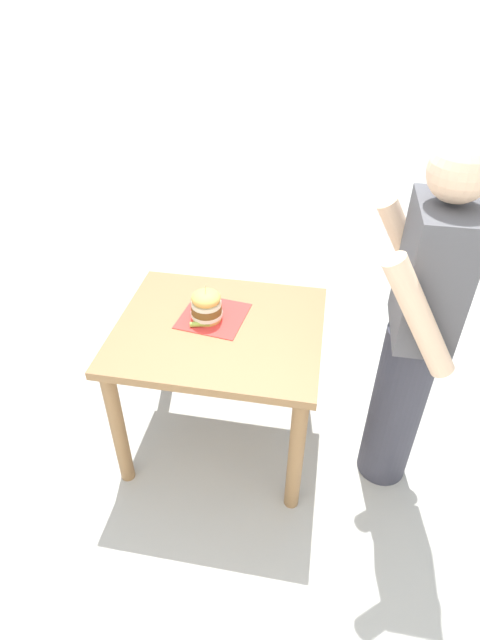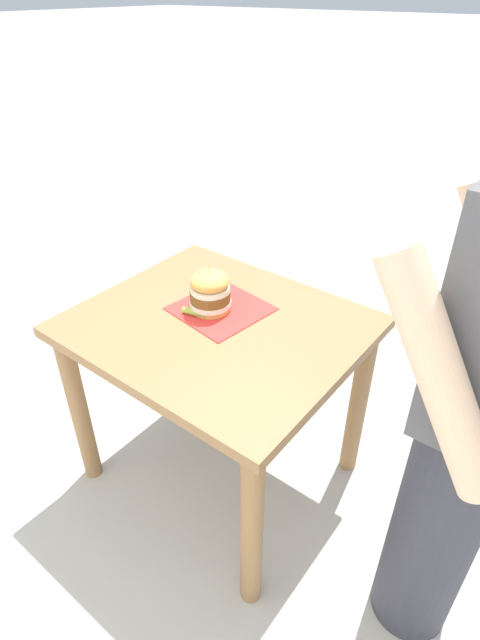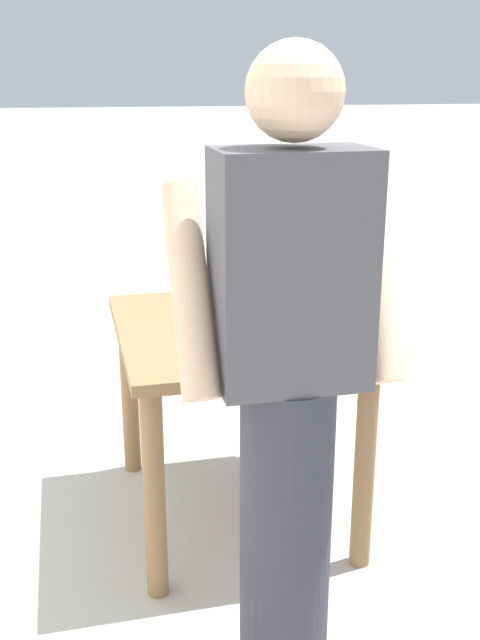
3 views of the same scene
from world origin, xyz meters
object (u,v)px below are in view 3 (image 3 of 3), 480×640
Objects in this scene: diner_across_table at (288,386)px; sandwich at (241,298)px; patio_table at (234,361)px; pickle_spear at (223,314)px.

sandwich is at bearing -96.27° from diner_across_table.
patio_table is 0.23m from sandwich.
patio_table is 5.11× the size of sandwich.
diner_across_table reaches higher than pickle_spear.
sandwich is 0.09m from pickle_spear.
diner_across_table is (0.06, 0.85, 0.26)m from patio_table.
sandwich is 0.11× the size of diner_across_table.
sandwich reaches higher than patio_table.
pickle_spear is 0.94m from diner_across_table.
diner_across_table is (0.04, 0.94, 0.11)m from pickle_spear.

